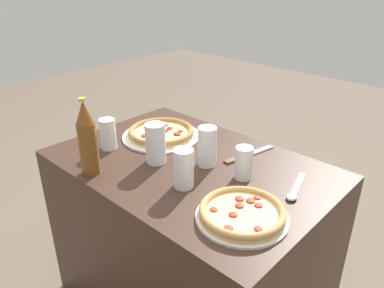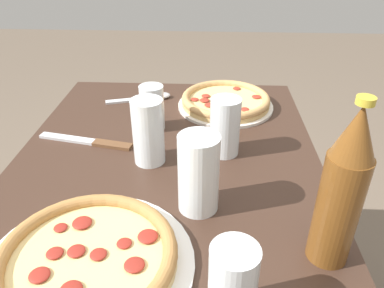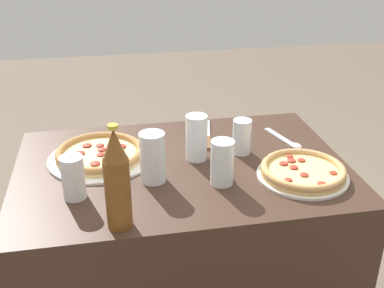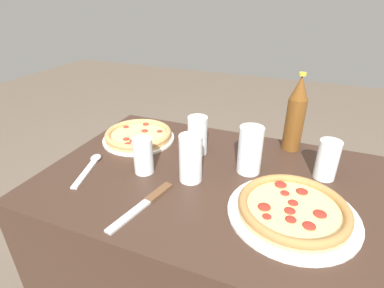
{
  "view_description": "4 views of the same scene",
  "coord_description": "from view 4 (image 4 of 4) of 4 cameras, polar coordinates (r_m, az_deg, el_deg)",
  "views": [
    {
      "loc": [
        -0.84,
        0.88,
        1.38
      ],
      "look_at": [
        -0.02,
        0.0,
        0.8
      ],
      "focal_mm": 35.0,
      "sensor_mm": 36.0,
      "label": 1
    },
    {
      "loc": [
        0.64,
        0.09,
        1.18
      ],
      "look_at": [
        -0.07,
        0.06,
        0.75
      ],
      "focal_mm": 35.0,
      "sensor_mm": 36.0,
      "label": 2
    },
    {
      "loc": [
        0.21,
        1.3,
        1.43
      ],
      "look_at": [
        -0.03,
        0.03,
        0.8
      ],
      "focal_mm": 45.0,
      "sensor_mm": 36.0,
      "label": 3
    },
    {
      "loc": [
        0.23,
        -0.74,
        1.23
      ],
      "look_at": [
        -0.08,
        0.03,
        0.8
      ],
      "focal_mm": 28.0,
      "sensor_mm": 36.0,
      "label": 4
    }
  ],
  "objects": [
    {
      "name": "beer_bottle",
      "position": [
        1.09,
        19.16,
        5.33
      ],
      "size": [
        0.06,
        0.06,
        0.28
      ],
      "color": "brown",
      "rests_on": "table"
    },
    {
      "name": "glass_orange_juice",
      "position": [
        0.98,
        24.34,
        -2.94
      ],
      "size": [
        0.06,
        0.06,
        0.12
      ],
      "color": "white",
      "rests_on": "table"
    },
    {
      "name": "glass_iced_tea",
      "position": [
        0.94,
        -9.25,
        -2.42
      ],
      "size": [
        0.06,
        0.06,
        0.11
      ],
      "color": "white",
      "rests_on": "table"
    },
    {
      "name": "glass_mango_juice",
      "position": [
        0.88,
        -0.27,
        -3.19
      ],
      "size": [
        0.07,
        0.07,
        0.15
      ],
      "color": "white",
      "rests_on": "table"
    },
    {
      "name": "pizza_salami",
      "position": [
        0.82,
        18.69,
        -11.68
      ],
      "size": [
        0.33,
        0.33,
        0.04
      ],
      "color": "white",
      "rests_on": "table"
    },
    {
      "name": "table",
      "position": [
        1.16,
        3.14,
        -21.1
      ],
      "size": [
        1.02,
        0.69,
        0.72
      ],
      "color": "#3D281E",
      "rests_on": "ground_plane"
    },
    {
      "name": "glass_water",
      "position": [
        1.03,
        1.05,
        1.46
      ],
      "size": [
        0.07,
        0.07,
        0.13
      ],
      "color": "white",
      "rests_on": "table"
    },
    {
      "name": "spoon",
      "position": [
        1.03,
        -18.65,
        -3.7
      ],
      "size": [
        0.08,
        0.19,
        0.02
      ],
      "color": "silver",
      "rests_on": "table"
    },
    {
      "name": "glass_lemonade",
      "position": [
        0.94,
        10.95,
        -1.6
      ],
      "size": [
        0.07,
        0.07,
        0.15
      ],
      "color": "white",
      "rests_on": "table"
    },
    {
      "name": "knife",
      "position": [
        0.83,
        -9.0,
        -11.13
      ],
      "size": [
        0.07,
        0.24,
        0.01
      ],
      "color": "brown",
      "rests_on": "table"
    },
    {
      "name": "pizza_margherita",
      "position": [
        1.16,
        -10.15,
        1.66
      ],
      "size": [
        0.27,
        0.27,
        0.04
      ],
      "color": "silver",
      "rests_on": "table"
    }
  ]
}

